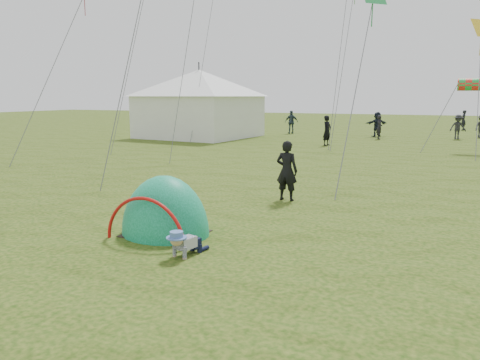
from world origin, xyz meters
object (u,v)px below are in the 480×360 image
at_px(popup_tent, 166,234).
at_px(event_marquee, 199,101).
at_px(standing_adult, 287,171).
at_px(crawling_toddler, 184,242).

distance_m(popup_tent, event_marquee, 23.91).
relative_size(standing_adult, event_marquee, 0.23).
bearing_deg(crawling_toddler, standing_adult, 99.84).
distance_m(popup_tent, standing_adult, 4.42).
bearing_deg(popup_tent, standing_adult, 73.62).
distance_m(crawling_toddler, popup_tent, 1.52).
height_order(standing_adult, event_marquee, event_marquee).
bearing_deg(popup_tent, event_marquee, 118.30).
xyz_separation_m(popup_tent, standing_adult, (1.31, 4.13, 0.84)).
xyz_separation_m(crawling_toddler, standing_adult, (0.23, 5.17, 0.58)).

